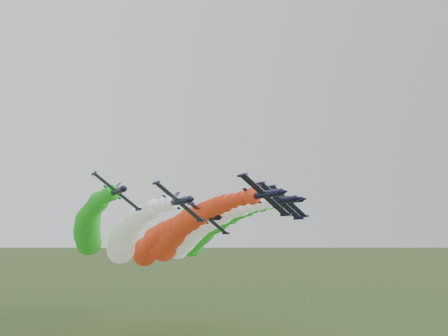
# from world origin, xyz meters

# --- Properties ---
(jet_lead) EXTENTS (17.51, 82.41, 17.91)m
(jet_lead) POSITION_xyz_m (3.65, 45.28, 30.76)
(jet_lead) COLOR black
(jet_lead) RESTS_ON ground
(jet_inner_left) EXTENTS (17.53, 82.43, 17.93)m
(jet_inner_left) POSITION_xyz_m (-7.43, 54.15, 30.00)
(jet_inner_left) COLOR black
(jet_inner_left) RESTS_ON ground
(jet_inner_right) EXTENTS (16.97, 81.87, 17.37)m
(jet_inner_right) POSITION_xyz_m (10.33, 49.55, 30.79)
(jet_inner_right) COLOR black
(jet_inner_right) RESTS_ON ground
(jet_outer_left) EXTENTS (17.25, 82.15, 17.65)m
(jet_outer_left) POSITION_xyz_m (-15.91, 62.32, 32.33)
(jet_outer_left) COLOR black
(jet_outer_left) RESTS_ON ground
(jet_outer_right) EXTENTS (17.79, 82.69, 18.19)m
(jet_outer_right) POSITION_xyz_m (19.87, 61.28, 31.48)
(jet_outer_right) COLOR black
(jet_outer_right) RESTS_ON ground
(jet_trail) EXTENTS (17.57, 82.46, 17.96)m
(jet_trail) POSITION_xyz_m (5.38, 70.11, 27.65)
(jet_trail) COLOR black
(jet_trail) RESTS_ON ground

